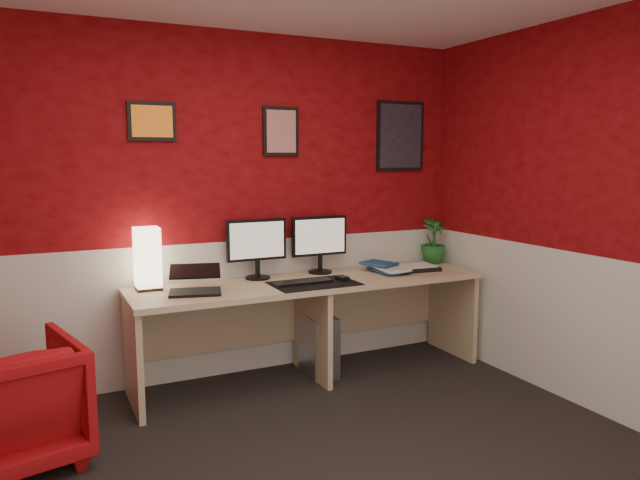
{
  "coord_description": "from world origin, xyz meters",
  "views": [
    {
      "loc": [
        -1.16,
        -2.44,
        1.62
      ],
      "look_at": [
        0.6,
        1.21,
        1.05
      ],
      "focal_mm": 33.64,
      "sensor_mm": 36.0,
      "label": 1
    }
  ],
  "objects": [
    {
      "name": "wall_back",
      "position": [
        0.0,
        1.75,
        1.25
      ],
      "size": [
        4.0,
        0.01,
        2.5
      ],
      "primitive_type": "cube",
      "color": "maroon",
      "rests_on": "ground"
    },
    {
      "name": "wall_right",
      "position": [
        2.0,
        0.0,
        1.25
      ],
      "size": [
        0.01,
        3.5,
        2.5
      ],
      "primitive_type": "cube",
      "color": "maroon",
      "rests_on": "ground"
    },
    {
      "name": "wainscot_back",
      "position": [
        0.0,
        1.75,
        0.5
      ],
      "size": [
        4.0,
        0.01,
        1.0
      ],
      "primitive_type": "cube",
      "color": "silver",
      "rests_on": "ground"
    },
    {
      "name": "wainscot_right",
      "position": [
        2.0,
        0.0,
        0.5
      ],
      "size": [
        0.01,
        3.5,
        1.0
      ],
      "primitive_type": "cube",
      "color": "silver",
      "rests_on": "ground"
    },
    {
      "name": "desk",
      "position": [
        0.63,
        1.41,
        0.36
      ],
      "size": [
        2.6,
        0.65,
        0.73
      ],
      "primitive_type": "cube",
      "color": "tan",
      "rests_on": "ground"
    },
    {
      "name": "shoji_lamp",
      "position": [
        -0.49,
        1.6,
        0.93
      ],
      "size": [
        0.16,
        0.16,
        0.4
      ],
      "primitive_type": "cube",
      "color": "#FFE5B2",
      "rests_on": "desk"
    },
    {
      "name": "laptop",
      "position": [
        -0.24,
        1.34,
        0.84
      ],
      "size": [
        0.38,
        0.31,
        0.22
      ],
      "primitive_type": "cube",
      "rotation": [
        0.0,
        0.0,
        -0.26
      ],
      "color": "black",
      "rests_on": "desk"
    },
    {
      "name": "monitor_left",
      "position": [
        0.3,
        1.62,
        1.02
      ],
      "size": [
        0.45,
        0.06,
        0.58
      ],
      "primitive_type": "cube",
      "color": "black",
      "rests_on": "desk"
    },
    {
      "name": "monitor_right",
      "position": [
        0.8,
        1.62,
        1.02
      ],
      "size": [
        0.45,
        0.06,
        0.58
      ],
      "primitive_type": "cube",
      "color": "black",
      "rests_on": "desk"
    },
    {
      "name": "desk_mat",
      "position": [
        0.59,
        1.28,
        0.73
      ],
      "size": [
        0.6,
        0.38,
        0.01
      ],
      "primitive_type": "cube",
      "color": "black",
      "rests_on": "desk"
    },
    {
      "name": "keyboard",
      "position": [
        0.51,
        1.31,
        0.74
      ],
      "size": [
        0.42,
        0.15,
        0.02
      ],
      "primitive_type": "cube",
      "rotation": [
        0.0,
        0.0,
        0.02
      ],
      "color": "black",
      "rests_on": "desk_mat"
    },
    {
      "name": "mouse",
      "position": [
        0.81,
        1.28,
        0.75
      ],
      "size": [
        0.07,
        0.11,
        0.03
      ],
      "primitive_type": "cube",
      "rotation": [
        0.0,
        0.0,
        0.1
      ],
      "color": "black",
      "rests_on": "desk_mat"
    },
    {
      "name": "book_bottom",
      "position": [
        1.18,
        1.41,
        0.74
      ],
      "size": [
        0.23,
        0.31,
        0.03
      ],
      "primitive_type": "imported",
      "rotation": [
        0.0,
        0.0,
        0.04
      ],
      "color": "navy",
      "rests_on": "desk"
    },
    {
      "name": "book_middle",
      "position": [
        1.17,
        1.37,
        0.77
      ],
      "size": [
        0.23,
        0.3,
        0.02
      ],
      "primitive_type": "imported",
      "rotation": [
        0.0,
        0.0,
        -0.07
      ],
      "color": "silver",
      "rests_on": "book_bottom"
    },
    {
      "name": "book_top",
      "position": [
        1.15,
        1.43,
        0.79
      ],
      "size": [
        0.27,
        0.31,
        0.02
      ],
      "primitive_type": "imported",
      "rotation": [
        0.0,
        0.0,
        0.39
      ],
      "color": "navy",
      "rests_on": "book_middle"
    },
    {
      "name": "zen_tray",
      "position": [
        1.52,
        1.4,
        0.74
      ],
      "size": [
        0.37,
        0.28,
        0.03
      ],
      "primitive_type": "cube",
      "rotation": [
        0.0,
        0.0,
        -0.1
      ],
      "color": "black",
      "rests_on": "desk"
    },
    {
      "name": "potted_plant",
      "position": [
        1.85,
        1.61,
        0.92
      ],
      "size": [
        0.21,
        0.21,
        0.37
      ],
      "primitive_type": "imported",
      "rotation": [
        0.0,
        0.0,
        0.01
      ],
      "color": "#19591E",
      "rests_on": "desk"
    },
    {
      "name": "pc_tower",
      "position": [
        0.71,
        1.5,
        0.23
      ],
      "size": [
        0.22,
        0.46,
        0.45
      ],
      "primitive_type": "cube",
      "rotation": [
        0.0,
        0.0,
        -0.05
      ],
      "color": "#99999E",
      "rests_on": "ground"
    },
    {
      "name": "armchair",
      "position": [
        -1.35,
        0.94,
        0.33
      ],
      "size": [
        0.86,
        0.88,
        0.67
      ],
      "primitive_type": "imported",
      "rotation": [
        0.0,
        0.0,
        3.38
      ],
      "color": "#AD0B0F",
      "rests_on": "ground"
    },
    {
      "name": "art_left",
      "position": [
        -0.4,
        1.74,
        1.85
      ],
      "size": [
        0.32,
        0.02,
        0.26
      ],
      "primitive_type": "cube",
      "color": "orange",
      "rests_on": "wall_back"
    },
    {
      "name": "art_center",
      "position": [
        0.53,
        1.74,
        1.8
      ],
      "size": [
        0.28,
        0.02,
        0.36
      ],
      "primitive_type": "cube",
      "color": "red",
      "rests_on": "wall_back"
    },
    {
      "name": "art_right",
      "position": [
        1.58,
        1.74,
        1.78
      ],
      "size": [
        0.44,
        0.02,
        0.56
      ],
      "primitive_type": "cube",
      "color": "black",
      "rests_on": "wall_back"
    }
  ]
}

